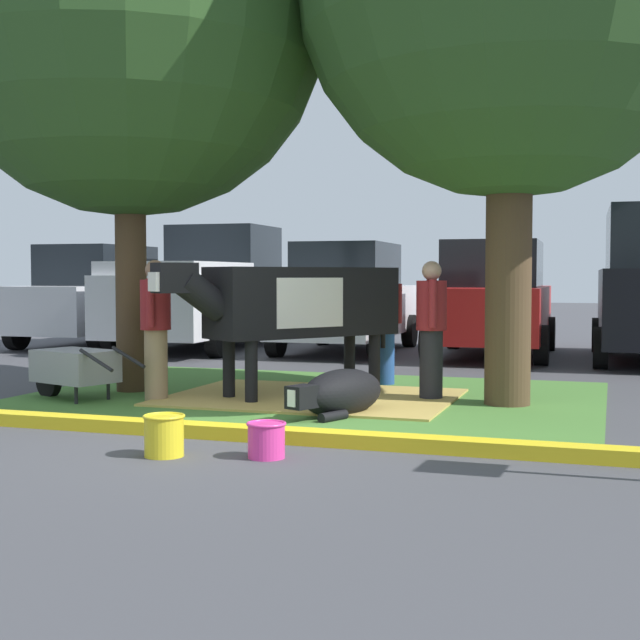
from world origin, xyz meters
TOP-DOWN VIEW (x-y plane):
  - ground_plane at (0.00, 0.00)m, footprint 80.00×80.00m
  - grass_island at (-0.13, 2.48)m, footprint 6.52×4.91m
  - curb_yellow at (-0.13, -0.13)m, footprint 7.72×0.24m
  - hay_bedding at (-0.07, 2.35)m, footprint 3.20×2.40m
  - shade_tree_left at (-2.36, 2.28)m, footprint 4.79×4.79m
  - cow_holstein at (-0.30, 2.47)m, footprint 2.16×2.74m
  - calf_lying at (0.59, 1.31)m, footprint 0.88×1.32m
  - person_handler at (0.39, 3.90)m, footprint 0.50×0.34m
  - person_visitor_near at (1.25, 2.65)m, footprint 0.34×0.52m
  - person_visitor_far at (-1.68, 1.65)m, footprint 0.34×0.52m
  - wheelbarrow at (-2.60, 1.43)m, footprint 1.60×0.95m
  - bucket_yellow at (-0.15, -0.97)m, footprint 0.33×0.33m
  - bucket_pink at (0.63, -0.77)m, footprint 0.31×0.31m
  - sedan_silver at (-6.74, 8.38)m, footprint 2.12×4.45m
  - pickup_truck_black at (-4.34, 8.51)m, footprint 2.33×5.45m
  - hatchback_white at (-1.52, 8.58)m, footprint 2.12×4.45m
  - sedan_blue at (1.18, 8.53)m, footprint 2.12×4.45m

SIDE VIEW (x-z plane):
  - ground_plane at x=0.00m, z-range 0.00..0.00m
  - grass_island at x=-0.13m, z-range 0.00..0.02m
  - hay_bedding at x=-0.07m, z-range 0.01..0.04m
  - curb_yellow at x=-0.13m, z-range 0.00..0.12m
  - bucket_pink at x=0.63m, z-range 0.01..0.29m
  - bucket_yellow at x=-0.15m, z-range 0.01..0.34m
  - calf_lying at x=0.59m, z-range 0.00..0.48m
  - wheelbarrow at x=-2.60m, z-range 0.07..0.70m
  - person_handler at x=0.39m, z-range 0.05..1.56m
  - person_visitor_near at x=1.25m, z-range 0.06..1.64m
  - person_visitor_far at x=-1.68m, z-range 0.06..1.65m
  - sedan_silver at x=-6.74m, z-range -0.03..1.99m
  - hatchback_white at x=-1.52m, z-range -0.03..1.99m
  - sedan_blue at x=1.18m, z-range -0.03..1.99m
  - cow_holstein at x=-0.30m, z-range 0.32..1.88m
  - pickup_truck_black at x=-4.34m, z-range -0.10..2.32m
  - shade_tree_left at x=-2.36m, z-range 1.05..7.97m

